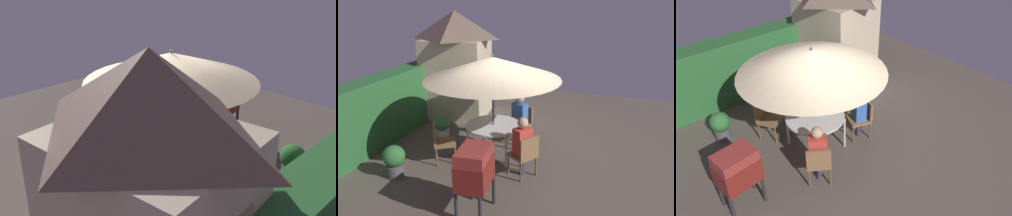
% 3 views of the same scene
% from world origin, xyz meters
% --- Properties ---
extents(ground_plane, '(11.00, 11.00, 0.00)m').
position_xyz_m(ground_plane, '(0.00, 0.00, 0.00)').
color(ground_plane, brown).
extents(hedge_backdrop, '(5.73, 0.63, 1.66)m').
position_xyz_m(hedge_backdrop, '(0.00, 3.50, 0.83)').
color(hedge_backdrop, '#28602D').
rests_on(hedge_backdrop, ground).
extents(garden_shed, '(1.83, 2.05, 3.12)m').
position_xyz_m(garden_shed, '(2.03, 2.58, 1.59)').
color(garden_shed, '#C6B793').
rests_on(garden_shed, ground).
extents(patio_table, '(1.25, 1.25, 0.78)m').
position_xyz_m(patio_table, '(-0.27, 0.56, 0.72)').
color(patio_table, white).
rests_on(patio_table, ground).
extents(patio_umbrella, '(2.92, 2.92, 2.36)m').
position_xyz_m(patio_umbrella, '(-0.27, 0.56, 2.06)').
color(patio_umbrella, '#4C4C51').
rests_on(patio_umbrella, ground).
extents(bbq_grill, '(0.74, 0.56, 1.20)m').
position_xyz_m(bbq_grill, '(-2.25, 0.15, 0.85)').
color(bbq_grill, maroon).
rests_on(bbq_grill, ground).
extents(chair_near_shed, '(0.64, 0.64, 0.90)m').
position_xyz_m(chair_near_shed, '(-0.89, -0.34, 0.52)').
color(chair_near_shed, olive).
rests_on(chair_near_shed, ground).
extents(chair_far_side, '(0.60, 0.59, 0.90)m').
position_xyz_m(chair_far_side, '(0.74, 0.18, 0.52)').
color(chair_far_side, olive).
rests_on(chair_far_side, ground).
extents(chair_toward_hedge, '(0.63, 0.64, 0.90)m').
position_xyz_m(chair_toward_hedge, '(-0.87, 1.57, 0.52)').
color(chair_toward_hedge, olive).
rests_on(chair_toward_hedge, ground).
extents(potted_plant_by_shed, '(0.43, 0.43, 0.64)m').
position_xyz_m(potted_plant_by_shed, '(0.27, 2.19, 0.34)').
color(potted_plant_by_shed, silver).
rests_on(potted_plant_by_shed, ground).
extents(potted_plant_by_grill, '(0.45, 0.45, 0.68)m').
position_xyz_m(potted_plant_by_grill, '(-1.71, 2.16, 0.37)').
color(potted_plant_by_grill, '#4C4C51').
rests_on(potted_plant_by_grill, ground).
extents(person_in_red, '(0.42, 0.39, 1.26)m').
position_xyz_m(person_in_red, '(-0.84, -0.27, 0.78)').
color(person_in_red, '#CC3D33').
rests_on(person_in_red, ground).
extents(person_in_blue, '(0.34, 0.40, 1.26)m').
position_xyz_m(person_in_blue, '(0.66, 0.21, 0.78)').
color(person_in_blue, '#3866B2').
rests_on(person_in_blue, ground).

